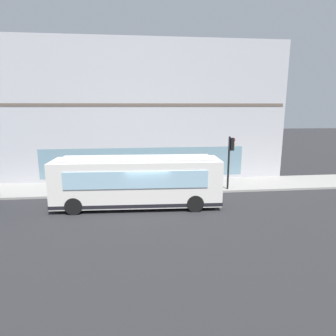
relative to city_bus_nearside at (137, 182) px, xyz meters
name	(u,v)px	position (x,y,z in m)	size (l,w,h in m)	color
ground	(147,208)	(-0.39, -0.60, -1.55)	(120.00, 120.00, 0.00)	#262628
sidewalk_curb	(145,187)	(4.14, -0.60, -1.48)	(3.85, 40.00, 0.15)	gray
building_corner	(141,111)	(11.04, -0.60, 4.06)	(10.01, 23.51, 11.24)	#A8A8AD
city_bus_nearside	(137,182)	(0.00, 0.00, 0.00)	(2.99, 10.14, 3.07)	silver
traffic_light_near_corner	(231,153)	(2.64, -6.71, 1.28)	(0.32, 0.49, 3.84)	black
fire_hydrant	(181,179)	(4.51, -3.47, -1.04)	(0.35, 0.35, 0.74)	gold
pedestrian_walking_along_curb	(204,173)	(3.48, -5.03, -0.40)	(0.32, 0.32, 1.74)	#3F8C4C
pedestrian_near_building_entrance	(79,171)	(5.19, 4.37, -0.37)	(0.32, 0.32, 1.78)	#99994C
newspaper_vending_box	(81,185)	(3.24, 3.96, -0.95)	(0.44, 0.42, 0.90)	#BF3F19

